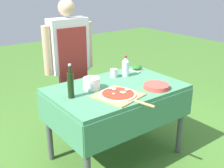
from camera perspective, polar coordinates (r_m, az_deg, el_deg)
name	(u,v)px	position (r m, az deg, el deg)	size (l,w,h in m)	color
ground_plane	(116,155)	(3.10, 0.79, -14.27)	(12.00, 12.00, 0.00)	#477A2D
prep_table	(116,97)	(2.77, 0.86, -2.64)	(1.29, 0.85, 0.79)	#478960
person_cook	(69,59)	(3.19, -8.67, 5.09)	(0.59, 0.21, 1.58)	#333D56
pizza_on_peel	(119,95)	(2.50, 1.40, -2.21)	(0.44, 0.59, 0.05)	tan
oil_bottle	(71,84)	(2.46, -8.41, -0.10)	(0.06, 0.06, 0.31)	black
water_bottle	(126,67)	(3.00, 2.76, 3.54)	(0.08, 0.08, 0.23)	silver
herb_container	(137,67)	(3.24, 5.06, 3.36)	(0.20, 0.18, 0.06)	silver
mixing_tub	(91,83)	(2.66, -4.20, 0.11)	(0.16, 0.16, 0.11)	silver
plate_stack	(156,86)	(2.72, 9.01, -0.45)	(0.25, 0.25, 0.04)	#DB4C42
sauce_jar	(114,74)	(2.98, 0.39, 2.12)	(0.08, 0.08, 0.09)	silver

